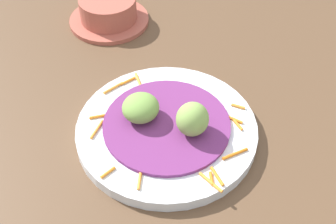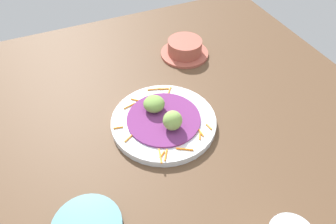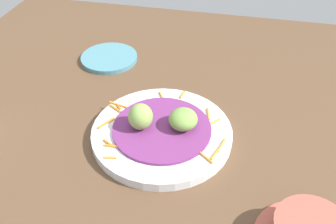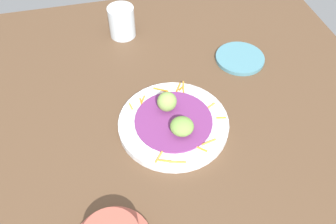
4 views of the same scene
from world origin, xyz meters
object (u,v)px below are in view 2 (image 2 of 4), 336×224
object	(u,v)px
guac_scoop_center	(174,120)
terracotta_bowl	(185,49)
guac_scoop_left	(154,104)
main_plate	(164,122)

from	to	relation	value
guac_scoop_center	terracotta_bowl	size ratio (longest dim) A/B	0.33
guac_scoop_left	guac_scoop_center	bearing A→B (deg)	-165.54
main_plate	terracotta_bowl	world-z (taller)	terracotta_bowl
guac_scoop_left	terracotta_bowl	xyz separation A→B (cm)	(20.30, -17.94, -1.89)
main_plate	terracotta_bowl	size ratio (longest dim) A/B	1.74
guac_scoop_left	main_plate	bearing A→B (deg)	-165.54
main_plate	guac_scoop_left	size ratio (longest dim) A/B	4.86
guac_scoop_left	guac_scoop_center	world-z (taller)	guac_scoop_center
guac_scoop_left	guac_scoop_center	size ratio (longest dim) A/B	1.09
guac_scoop_center	terracotta_bowl	xyz separation A→B (cm)	(27.52, -16.07, -2.47)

